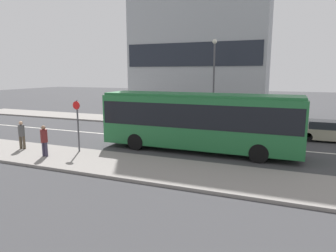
# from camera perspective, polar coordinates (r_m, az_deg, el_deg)

# --- Properties ---
(ground_plane) EXTENTS (120.00, 120.00, 0.00)m
(ground_plane) POSITION_cam_1_polar(r_m,az_deg,el_deg) (21.18, -6.75, -1.95)
(ground_plane) COLOR #3A3A3D
(sidewalk_near) EXTENTS (44.00, 3.50, 0.13)m
(sidewalk_near) POSITION_cam_1_polar(r_m,az_deg,el_deg) (16.12, -17.45, -5.95)
(sidewalk_near) COLOR gray
(sidewalk_near) RESTS_ON ground_plane
(sidewalk_far) EXTENTS (44.00, 3.50, 0.13)m
(sidewalk_far) POSITION_cam_1_polar(r_m,az_deg,el_deg) (26.73, -0.36, 0.76)
(sidewalk_far) COLOR gray
(sidewalk_far) RESTS_ON ground_plane
(lane_centerline) EXTENTS (41.80, 0.16, 0.01)m
(lane_centerline) POSITION_cam_1_polar(r_m,az_deg,el_deg) (21.18, -6.75, -1.94)
(lane_centerline) COLOR silver
(lane_centerline) RESTS_ON ground_plane
(apartment_block_left_tower) EXTENTS (13.70, 5.84, 22.22)m
(apartment_block_left_tower) POSITION_cam_1_polar(r_m,az_deg,el_deg) (32.49, 6.15, 21.94)
(apartment_block_left_tower) COLOR #9EA3A8
(apartment_block_left_tower) RESTS_ON ground_plane
(city_bus) EXTENTS (11.04, 2.52, 3.25)m
(city_bus) POSITION_cam_1_polar(r_m,az_deg,el_deg) (16.86, 5.85, 1.45)
(city_bus) COLOR #236B38
(city_bus) RESTS_ON ground_plane
(parked_car_0) EXTENTS (4.21, 1.74, 1.31)m
(parked_car_0) POSITION_cam_1_polar(r_m,az_deg,el_deg) (22.17, 28.28, -0.91)
(parked_car_0) COLOR #A39E84
(parked_car_0) RESTS_ON ground_plane
(pedestrian_near_stop) EXTENTS (0.34, 0.34, 1.59)m
(pedestrian_near_stop) POSITION_cam_1_polar(r_m,az_deg,el_deg) (18.79, -26.11, -1.26)
(pedestrian_near_stop) COLOR #4C4233
(pedestrian_near_stop) RESTS_ON sidewalk_near
(pedestrian_down_pavement) EXTENTS (0.35, 0.34, 1.61)m
(pedestrian_down_pavement) POSITION_cam_1_polar(r_m,az_deg,el_deg) (16.61, -22.52, -2.32)
(pedestrian_down_pavement) COLOR #383347
(pedestrian_down_pavement) RESTS_ON sidewalk_near
(bus_stop_sign) EXTENTS (0.44, 0.12, 2.81)m
(bus_stop_sign) POSITION_cam_1_polar(r_m,az_deg,el_deg) (16.93, -16.82, 0.75)
(bus_stop_sign) COLOR #4C4C51
(bus_stop_sign) RESTS_ON sidewalk_near
(street_lamp) EXTENTS (0.36, 0.36, 6.84)m
(street_lamp) POSITION_cam_1_polar(r_m,az_deg,el_deg) (24.19, 8.73, 9.76)
(street_lamp) COLOR #4C4C51
(street_lamp) RESTS_ON sidewalk_far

